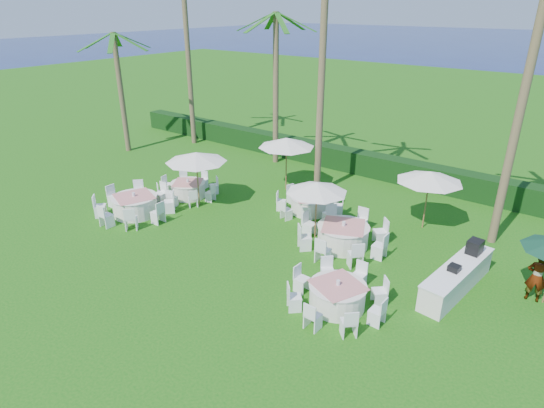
{
  "coord_description": "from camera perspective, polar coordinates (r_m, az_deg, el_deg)",
  "views": [
    {
      "loc": [
        10.73,
        -10.0,
        8.67
      ],
      "look_at": [
        0.72,
        3.25,
        1.3
      ],
      "focal_mm": 30.0,
      "sensor_mm": 36.0,
      "label": 1
    }
  ],
  "objects": [
    {
      "name": "umbrella_b",
      "position": [
        17.59,
        5.66,
        2.09
      ],
      "size": [
        2.41,
        2.41,
        2.37
      ],
      "color": "brown",
      "rests_on": "ground"
    },
    {
      "name": "ground",
      "position": [
        17.04,
        -8.61,
        -6.95
      ],
      "size": [
        120.0,
        120.0,
        0.0
      ],
      "primitive_type": "plane",
      "color": "#13560E",
      "rests_on": "ground"
    },
    {
      "name": "palm_f",
      "position": [
        29.87,
        -18.5,
        13.76
      ],
      "size": [
        4.29,
        4.35,
        7.14
      ],
      "color": "brown",
      "rests_on": "ground"
    },
    {
      "name": "umbrella_d",
      "position": [
        19.31,
        19.2,
        3.26
      ],
      "size": [
        2.66,
        2.66,
        2.51
      ],
      "color": "brown",
      "rests_on": "ground"
    },
    {
      "name": "palm_c",
      "position": [
        21.27,
        6.3,
        16.83
      ],
      "size": [
        4.31,
        4.33,
        11.22
      ],
      "color": "brown",
      "rests_on": "ground"
    },
    {
      "name": "banquet_table_f",
      "position": [
        17.76,
        8.89,
        -3.9
      ],
      "size": [
        3.49,
        3.49,
        1.05
      ],
      "color": "silver",
      "rests_on": "ground"
    },
    {
      "name": "palm_a",
      "position": [
        30.37,
        -10.52,
        18.3
      ],
      "size": [
        4.25,
        4.37,
        10.81
      ],
      "color": "brown",
      "rests_on": "ground"
    },
    {
      "name": "buffet_table",
      "position": [
        16.18,
        22.24,
        -8.44
      ],
      "size": [
        1.3,
        3.99,
        1.39
      ],
      "color": "silver",
      "rests_on": "ground"
    },
    {
      "name": "banquet_table_c",
      "position": [
        14.44,
        8.2,
        -11.24
      ],
      "size": [
        3.12,
        3.12,
        0.95
      ],
      "color": "silver",
      "rests_on": "ground"
    },
    {
      "name": "banquet_table_d",
      "position": [
        22.44,
        -10.46,
        1.86
      ],
      "size": [
        2.94,
        2.94,
        0.9
      ],
      "color": "silver",
      "rests_on": "ground"
    },
    {
      "name": "hedge",
      "position": [
        25.77,
        10.55,
        5.28
      ],
      "size": [
        34.0,
        1.0,
        1.2
      ],
      "primitive_type": "cube",
      "color": "black",
      "rests_on": "ground"
    },
    {
      "name": "umbrella_a",
      "position": [
        20.72,
        -9.51,
        5.82
      ],
      "size": [
        2.78,
        2.78,
        2.57
      ],
      "color": "brown",
      "rests_on": "ground"
    },
    {
      "name": "umbrella_c",
      "position": [
        22.32,
        1.83,
        7.73
      ],
      "size": [
        2.77,
        2.77,
        2.68
      ],
      "color": "brown",
      "rests_on": "ground"
    },
    {
      "name": "palm_e",
      "position": [
        18.41,
        28.87,
        11.01
      ],
      "size": [
        4.37,
        4.25,
        9.99
      ],
      "color": "brown",
      "rests_on": "ground"
    },
    {
      "name": "palm_b",
      "position": [
        26.1,
        0.48,
        14.93
      ],
      "size": [
        4.2,
        4.39,
        8.27
      ],
      "color": "brown",
      "rests_on": "ground"
    },
    {
      "name": "staff_person",
      "position": [
        16.55,
        30.29,
        -7.92
      ],
      "size": [
        0.68,
        0.51,
        1.69
      ],
      "primitive_type": "imported",
      "rotation": [
        0.0,
        0.0,
        3.33
      ],
      "color": "gray",
      "rests_on": "ground"
    },
    {
      "name": "banquet_table_e",
      "position": [
        20.47,
        4.74,
        0.01
      ],
      "size": [
        2.96,
        2.96,
        0.91
      ],
      "color": "silver",
      "rests_on": "ground"
    },
    {
      "name": "banquet_table_a",
      "position": [
        21.07,
        -16.81,
        -0.09
      ],
      "size": [
        3.46,
        3.46,
        1.04
      ],
      "color": "silver",
      "rests_on": "ground"
    }
  ]
}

